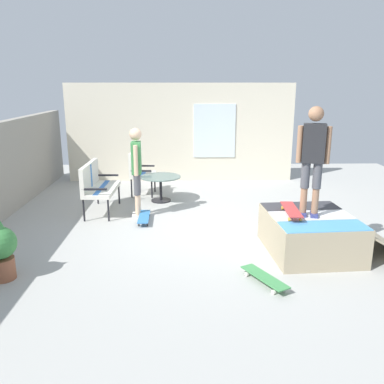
% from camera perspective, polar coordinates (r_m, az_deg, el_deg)
% --- Properties ---
extents(ground_plane, '(12.00, 12.00, 0.10)m').
position_cam_1_polar(ground_plane, '(7.46, 2.13, -5.38)').
color(ground_plane, '#A8A8A3').
extents(house_facade, '(0.23, 6.00, 2.58)m').
position_cam_1_polar(house_facade, '(10.85, -1.58, 8.40)').
color(house_facade, beige).
rests_on(house_facade, ground_plane).
extents(skate_ramp, '(1.57, 2.16, 0.61)m').
position_cam_1_polar(skate_ramp, '(6.56, 16.63, -5.67)').
color(skate_ramp, tan).
rests_on(skate_ramp, ground_plane).
extents(patio_bench, '(1.26, 0.58, 1.02)m').
position_cam_1_polar(patio_bench, '(8.37, -13.45, 1.26)').
color(patio_bench, black).
rests_on(patio_bench, ground_plane).
extents(patio_chair_near_house, '(0.65, 0.59, 1.02)m').
position_cam_1_polar(patio_chair_near_house, '(9.54, -7.63, 3.21)').
color(patio_chair_near_house, black).
rests_on(patio_chair_near_house, ground_plane).
extents(patio_table, '(0.90, 0.90, 0.57)m').
position_cam_1_polar(patio_table, '(8.99, -4.46, 1.20)').
color(patio_table, black).
rests_on(patio_table, ground_plane).
extents(person_watching, '(0.48, 0.26, 1.75)m').
position_cam_1_polar(person_watching, '(7.86, -7.86, 3.74)').
color(person_watching, silver).
rests_on(person_watching, ground_plane).
extents(person_skater, '(0.31, 0.47, 1.64)m').
position_cam_1_polar(person_skater, '(6.18, 16.78, 5.18)').
color(person_skater, navy).
rests_on(person_skater, skate_ramp).
extents(skateboard_by_bench, '(0.80, 0.22, 0.10)m').
position_cam_1_polar(skateboard_by_bench, '(7.79, -6.81, -3.53)').
color(skateboard_by_bench, '#3372B2').
rests_on(skateboard_by_bench, ground_plane).
extents(skateboard_spare, '(0.80, 0.55, 0.10)m').
position_cam_1_polar(skateboard_spare, '(5.51, 10.23, -11.84)').
color(skateboard_spare, '#3F8C4C').
rests_on(skateboard_spare, ground_plane).
extents(skateboard_on_ramp, '(0.81, 0.25, 0.10)m').
position_cam_1_polar(skateboard_on_ramp, '(6.34, 13.88, -2.47)').
color(skateboard_on_ramp, '#B23838').
rests_on(skateboard_on_ramp, skate_ramp).
extents(potted_plant, '(0.44, 0.44, 0.92)m').
position_cam_1_polar(potted_plant, '(5.96, -25.56, -7.02)').
color(potted_plant, brown).
rests_on(potted_plant, ground_plane).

